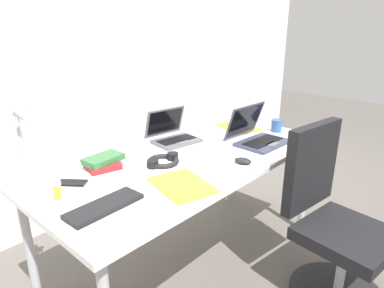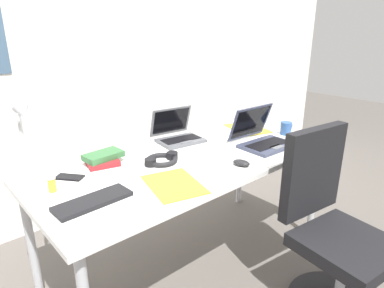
{
  "view_description": "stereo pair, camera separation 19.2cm",
  "coord_description": "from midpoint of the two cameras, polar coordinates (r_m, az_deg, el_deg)",
  "views": [
    {
      "loc": [
        -1.34,
        -1.23,
        1.46
      ],
      "look_at": [
        0.0,
        0.0,
        0.82
      ],
      "focal_mm": 31.63,
      "sensor_mm": 36.0,
      "label": 1
    },
    {
      "loc": [
        -1.2,
        -1.36,
        1.46
      ],
      "look_at": [
        0.0,
        0.0,
        0.82
      ],
      "focal_mm": 31.63,
      "sensor_mm": 36.0,
      "label": 2
    }
  ],
  "objects": [
    {
      "name": "ground_plane",
      "position": [
        2.33,
        -2.51,
        -19.45
      ],
      "size": [
        12.0,
        12.0,
        0.0
      ],
      "primitive_type": "plane",
      "color": "#56514C"
    },
    {
      "name": "wall_back",
      "position": [
        2.71,
        -20.25,
        14.91
      ],
      "size": [
        6.0,
        0.13,
        2.6
      ],
      "color": "silver",
      "rests_on": "ground_plane"
    },
    {
      "name": "desk",
      "position": [
        1.97,
        -2.8,
        -3.8
      ],
      "size": [
        1.8,
        0.8,
        0.74
      ],
      "color": "white",
      "rests_on": "ground_plane"
    },
    {
      "name": "desk_lamp",
      "position": [
        1.72,
        -29.24,
        -0.83
      ],
      "size": [
        0.12,
        0.18,
        0.4
      ],
      "color": "silver",
      "rests_on": "desk"
    },
    {
      "name": "laptop_back_right",
      "position": [
        2.19,
        8.47,
        1.35
      ],
      "size": [
        0.34,
        0.32,
        0.24
      ],
      "color": "#33384C",
      "rests_on": "desk"
    },
    {
      "name": "laptop_front_left",
      "position": [
        2.21,
        -5.73,
        1.5
      ],
      "size": [
        0.32,
        0.3,
        0.21
      ],
      "color": "#515459",
      "rests_on": "desk"
    },
    {
      "name": "external_keyboard",
      "position": [
        1.49,
        -18.21,
        -10.02
      ],
      "size": [
        0.33,
        0.13,
        0.02
      ],
      "primitive_type": "cube",
      "rotation": [
        0.0,
        0.0,
        0.04
      ],
      "color": "black",
      "rests_on": "desk"
    },
    {
      "name": "computer_mouse",
      "position": [
        1.86,
        5.66,
        -2.9
      ],
      "size": [
        0.08,
        0.11,
        0.03
      ],
      "primitive_type": "ellipsoid",
      "rotation": [
        0.0,
        0.0,
        0.29
      ],
      "color": "black",
      "rests_on": "desk"
    },
    {
      "name": "cell_phone",
      "position": [
        1.76,
        -22.59,
        -6.13
      ],
      "size": [
        0.13,
        0.15,
        0.01
      ],
      "primitive_type": "cube",
      "rotation": [
        0.0,
        0.0,
        0.67
      ],
      "color": "black",
      "rests_on": "desk"
    },
    {
      "name": "headphones",
      "position": [
        1.87,
        -7.85,
        -2.87
      ],
      "size": [
        0.21,
        0.18,
        0.04
      ],
      "color": "black",
      "rests_on": "desk"
    },
    {
      "name": "pill_bottle",
      "position": [
        1.63,
        -25.02,
        -7.12
      ],
      "size": [
        0.04,
        0.04,
        0.08
      ],
      "color": "gold",
      "rests_on": "desk"
    },
    {
      "name": "book_stack",
      "position": [
        1.88,
        -17.63,
        -3.0
      ],
      "size": [
        0.22,
        0.19,
        0.06
      ],
      "color": "maroon",
      "rests_on": "desk"
    },
    {
      "name": "paper_folder_center",
      "position": [
        1.61,
        -5.13,
        -7.0
      ],
      "size": [
        0.3,
        0.36,
        0.01
      ],
      "primitive_type": "cube",
      "rotation": [
        0.0,
        0.0,
        -0.26
      ],
      "color": "gold",
      "rests_on": "desk"
    },
    {
      "name": "paper_folder_front_right",
      "position": [
        2.53,
        5.68,
        2.86
      ],
      "size": [
        0.32,
        0.37,
        0.01
      ],
      "primitive_type": "cube",
      "rotation": [
        0.0,
        0.0,
        -0.33
      ],
      "color": "gold",
      "rests_on": "desk"
    },
    {
      "name": "coffee_mug",
      "position": [
        2.46,
        11.95,
        3.03
      ],
      "size": [
        0.11,
        0.08,
        0.09
      ],
      "color": "#2D518C",
      "rests_on": "desk"
    },
    {
      "name": "office_chair",
      "position": [
        2.01,
        20.04,
        -13.81
      ],
      "size": [
        0.52,
        0.56,
        0.97
      ],
      "color": "black",
      "rests_on": "ground_plane"
    }
  ]
}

